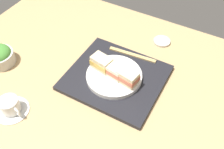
# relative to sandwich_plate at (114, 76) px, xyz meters

# --- Properties ---
(ground_plane) EXTENTS (1.40, 1.00, 0.03)m
(ground_plane) POSITION_rel_sandwich_plate_xyz_m (0.01, 0.04, -0.04)
(ground_plane) COLOR tan
(serving_tray) EXTENTS (0.36, 0.33, 0.02)m
(serving_tray) POSITION_rel_sandwich_plate_xyz_m (-0.00, -0.01, -0.02)
(serving_tray) COLOR black
(serving_tray) RESTS_ON ground_plane
(sandwich_plate) EXTENTS (0.22, 0.22, 0.02)m
(sandwich_plate) POSITION_rel_sandwich_plate_xyz_m (0.00, 0.00, 0.00)
(sandwich_plate) COLOR silver
(sandwich_plate) RESTS_ON serving_tray
(sandwich_near) EXTENTS (0.09, 0.07, 0.05)m
(sandwich_near) POSITION_rel_sandwich_plate_xyz_m (-0.06, 0.01, 0.04)
(sandwich_near) COLOR beige
(sandwich_near) RESTS_ON sandwich_plate
(sandwich_middle) EXTENTS (0.09, 0.06, 0.05)m
(sandwich_middle) POSITION_rel_sandwich_plate_xyz_m (0.00, 0.00, 0.03)
(sandwich_middle) COLOR #EFE5C1
(sandwich_middle) RESTS_ON sandwich_plate
(sandwich_far) EXTENTS (0.09, 0.07, 0.05)m
(sandwich_far) POSITION_rel_sandwich_plate_xyz_m (0.06, -0.01, 0.04)
(sandwich_far) COLOR beige
(sandwich_far) RESTS_ON sandwich_plate
(chopsticks_pair) EXTENTS (0.21, 0.03, 0.01)m
(chopsticks_pair) POSITION_rel_sandwich_plate_xyz_m (-0.01, -0.15, -0.01)
(chopsticks_pair) COLOR tan
(chopsticks_pair) RESTS_ON serving_tray
(coffee_cup) EXTENTS (0.12, 0.12, 0.06)m
(coffee_cup) POSITION_rel_sandwich_plate_xyz_m (0.25, 0.30, -0.00)
(coffee_cup) COLOR white
(coffee_cup) RESTS_ON ground_plane
(small_sauce_dish) EXTENTS (0.08, 0.08, 0.01)m
(small_sauce_dish) POSITION_rel_sandwich_plate_xyz_m (-0.08, -0.30, -0.02)
(small_sauce_dish) COLOR beige
(small_sauce_dish) RESTS_ON ground_plane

